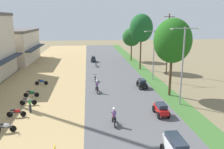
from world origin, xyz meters
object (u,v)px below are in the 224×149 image
at_px(car_sedan_black, 142,83).
at_px(car_hatchback_charcoal, 93,59).
at_px(car_van_white, 175,147).
at_px(motorbike_ahead_fourth, 95,78).
at_px(parked_motorbike_fourth, 31,93).
at_px(median_tree_nearest, 173,41).
at_px(median_tree_third, 132,37).
at_px(median_tree_second, 141,28).
at_px(car_sedan_red, 161,109).
at_px(streetlamp_mid, 154,51).
at_px(motorbike_ahead_second, 114,116).
at_px(utility_pole_near, 168,43).
at_px(motorbike_ahead_fifth, 96,64).
at_px(parked_motorbike_nearest, 5,127).
at_px(parked_motorbike_second, 17,112).
at_px(streetlamp_near, 183,61).
at_px(motorbike_ahead_third, 97,86).
at_px(parked_motorbike_fifth, 42,82).
at_px(parked_motorbike_third, 28,101).
at_px(pedestrian_on_shoulder, 30,104).

xyz_separation_m(car_sedan_black, car_hatchback_charcoal, (-6.01, 19.82, 0.01)).
xyz_separation_m(car_van_white, motorbike_ahead_fourth, (-4.50, 20.12, -0.45)).
xyz_separation_m(parked_motorbike_fourth, median_tree_nearest, (16.56, -1.03, 6.09)).
bearing_deg(median_tree_nearest, median_tree_third, 90.46).
distance_m(median_tree_second, car_van_white, 28.80).
xyz_separation_m(car_van_white, car_sedan_red, (1.39, 7.15, -0.28)).
bearing_deg(streetlamp_mid, median_tree_nearest, -90.51).
relative_size(car_sedan_black, motorbike_ahead_second, 1.26).
relative_size(median_tree_second, utility_pole_near, 1.00).
height_order(car_hatchback_charcoal, motorbike_ahead_fifth, car_hatchback_charcoal).
relative_size(parked_motorbike_nearest, parked_motorbike_second, 1.00).
height_order(streetlamp_near, motorbike_ahead_third, streetlamp_near).
distance_m(streetlamp_mid, car_sedan_black, 6.16).
xyz_separation_m(utility_pole_near, motorbike_ahead_fifth, (-11.68, 7.10, -4.59)).
bearing_deg(median_tree_second, car_sedan_red, -97.42).
height_order(parked_motorbike_fifth, median_tree_third, median_tree_third).
distance_m(streetlamp_mid, car_hatchback_charcoal, 18.27).
bearing_deg(median_tree_third, parked_motorbike_second, -119.95).
xyz_separation_m(parked_motorbike_second, motorbike_ahead_fifth, (8.36, 22.73, 0.02)).
bearing_deg(median_tree_nearest, car_sedan_black, 128.38).
relative_size(motorbike_ahead_second, motorbike_ahead_third, 1.00).
bearing_deg(parked_motorbike_fourth, car_hatchback_charcoal, 70.30).
relative_size(median_tree_third, car_van_white, 2.96).
distance_m(parked_motorbike_fourth, motorbike_ahead_third, 7.87).
xyz_separation_m(streetlamp_mid, car_sedan_black, (-2.70, -4.17, -3.64)).
height_order(car_sedan_red, car_hatchback_charcoal, car_hatchback_charcoal).
xyz_separation_m(parked_motorbike_second, streetlamp_mid, (16.69, 12.13, 3.82)).
relative_size(parked_motorbike_third, streetlamp_mid, 0.24).
bearing_deg(streetlamp_near, motorbike_ahead_third, 150.49).
bearing_deg(parked_motorbike_fourth, parked_motorbike_fifth, 87.70).
distance_m(streetlamp_mid, motorbike_ahead_fifth, 14.01).
relative_size(parked_motorbike_fourth, streetlamp_mid, 0.24).
xyz_separation_m(median_tree_third, streetlamp_mid, (0.26, -16.39, -0.84)).
bearing_deg(streetlamp_mid, utility_pole_near, 46.19).
distance_m(car_van_white, motorbike_ahead_fifth, 31.21).
bearing_deg(pedestrian_on_shoulder, streetlamp_near, 2.29).
relative_size(parked_motorbike_second, car_sedan_red, 0.80).
height_order(streetlamp_near, motorbike_ahead_fourth, streetlamp_near).
bearing_deg(car_sedan_black, motorbike_ahead_third, -167.09).
height_order(parked_motorbike_nearest, motorbike_ahead_third, motorbike_ahead_third).
xyz_separation_m(parked_motorbike_nearest, motorbike_ahead_fifth, (8.38, 25.75, 0.02)).
height_order(car_sedan_black, motorbike_ahead_third, motorbike_ahead_third).
relative_size(parked_motorbike_third, parked_motorbike_fourth, 1.00).
bearing_deg(car_van_white, motorbike_ahead_fourth, 102.62).
height_order(streetlamp_mid, car_sedan_black, streetlamp_mid).
bearing_deg(streetlamp_mid, parked_motorbike_nearest, -137.80).
bearing_deg(motorbike_ahead_fourth, streetlamp_mid, 1.51).
xyz_separation_m(parked_motorbike_fifth, pedestrian_on_shoulder, (0.76, -9.84, 0.41)).
distance_m(utility_pole_near, motorbike_ahead_fourth, 13.57).
xyz_separation_m(median_tree_second, motorbike_ahead_fourth, (-8.58, -7.63, -6.95)).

